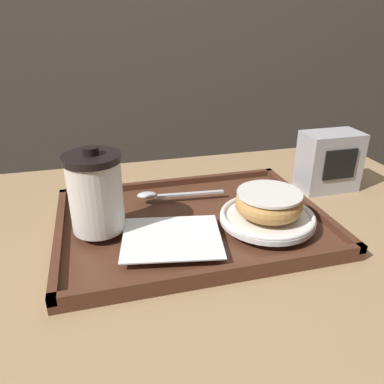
# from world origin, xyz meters

# --- Properties ---
(cafe_table) EXTENTS (1.10, 0.73, 0.75)m
(cafe_table) POSITION_xyz_m (0.00, 0.00, 0.59)
(cafe_table) COLOR tan
(cafe_table) RESTS_ON ground_plane
(serving_tray) EXTENTS (0.43, 0.31, 0.02)m
(serving_tray) POSITION_xyz_m (0.04, 0.03, 0.76)
(serving_tray) COLOR #512D1E
(serving_tray) RESTS_ON cafe_table
(napkin_paper) EXTENTS (0.16, 0.15, 0.00)m
(napkin_paper) POSITION_xyz_m (-0.01, -0.03, 0.77)
(napkin_paper) COLOR white
(napkin_paper) RESTS_ON serving_tray
(coffee_cup_front) EXTENTS (0.08, 0.08, 0.13)m
(coffee_cup_front) POSITION_xyz_m (-0.11, 0.02, 0.83)
(coffee_cup_front) COLOR white
(coffee_cup_front) RESTS_ON serving_tray
(plate_with_chocolate_donut) EXTENTS (0.15, 0.15, 0.01)m
(plate_with_chocolate_donut) POSITION_xyz_m (0.14, -0.02, 0.78)
(plate_with_chocolate_donut) COLOR white
(plate_with_chocolate_donut) RESTS_ON serving_tray
(donut_chocolate_glazed) EXTENTS (0.11, 0.11, 0.04)m
(donut_chocolate_glazed) POSITION_xyz_m (0.14, -0.02, 0.80)
(donut_chocolate_glazed) COLOR tan
(donut_chocolate_glazed) RESTS_ON plate_with_chocolate_donut
(spoon) EXTENTS (0.16, 0.03, 0.01)m
(spoon) POSITION_xyz_m (-0.00, 0.11, 0.78)
(spoon) COLOR silver
(spoon) RESTS_ON serving_tray
(napkin_dispenser) EXTENTS (0.11, 0.07, 0.12)m
(napkin_dispenser) POSITION_xyz_m (0.34, 0.11, 0.81)
(napkin_dispenser) COLOR #B7B7BC
(napkin_dispenser) RESTS_ON cafe_table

